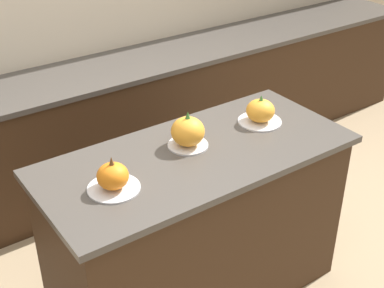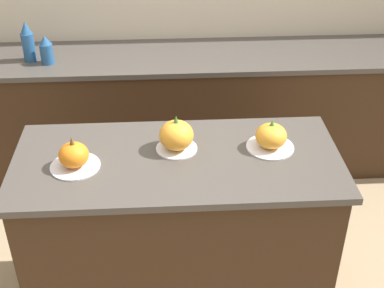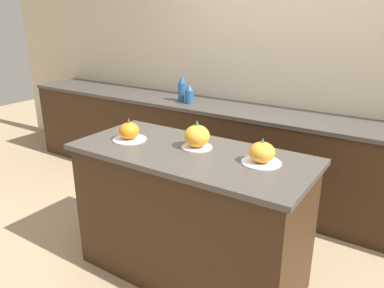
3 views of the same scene
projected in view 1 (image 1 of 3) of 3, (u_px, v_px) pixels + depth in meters
wall_back at (57, 11)px, 3.59m from camera, size 8.00×0.06×2.50m
kitchen_island at (197, 228)px, 2.83m from camera, size 1.58×0.71×0.94m
back_counter at (90, 134)px, 3.76m from camera, size 6.00×0.60×0.91m
pumpkin_cake_left at (113, 178)px, 2.30m from camera, size 0.23×0.23×0.16m
pumpkin_cake_center at (188, 132)px, 2.62m from camera, size 0.20×0.20×0.19m
pumpkin_cake_right at (260, 112)px, 2.85m from camera, size 0.24×0.24×0.16m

